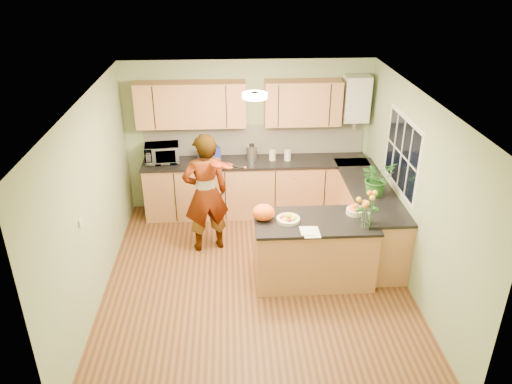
{
  "coord_description": "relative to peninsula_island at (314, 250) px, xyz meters",
  "views": [
    {
      "loc": [
        -0.31,
        -5.51,
        4.04
      ],
      "look_at": [
        0.03,
        0.5,
        1.08
      ],
      "focal_mm": 35.0,
      "sensor_mm": 36.0,
      "label": 1
    }
  ],
  "objects": [
    {
      "name": "orange_bowl",
      "position": [
        0.55,
        0.15,
        0.51
      ],
      "size": [
        0.24,
        0.24,
        0.14
      ],
      "color": "beige",
      "rests_on": "peninsula_island"
    },
    {
      "name": "jar_cream",
      "position": [
        -0.39,
        1.94,
        0.57
      ],
      "size": [
        0.14,
        0.14,
        0.16
      ],
      "primitive_type": "cylinder",
      "rotation": [
        0.0,
        0.0,
        -0.34
      ],
      "color": "beige",
      "rests_on": "back_counter"
    },
    {
      "name": "right_counter",
      "position": [
        0.94,
        0.83,
        0.02
      ],
      "size": [
        0.62,
        2.24,
        0.94
      ],
      "color": "#C0804D",
      "rests_on": "floor"
    },
    {
      "name": "splashback",
      "position": [
        -0.66,
        2.22,
        0.75
      ],
      "size": [
        3.6,
        0.02,
        0.52
      ],
      "primitive_type": "cube",
      "color": "white",
      "rests_on": "back_counter"
    },
    {
      "name": "kettle",
      "position": [
        -0.72,
        1.97,
        0.62
      ],
      "size": [
        0.17,
        0.17,
        0.33
      ],
      "rotation": [
        0.0,
        0.0,
        -0.13
      ],
      "color": "silver",
      "rests_on": "back_counter"
    },
    {
      "name": "boiler",
      "position": [
        0.94,
        2.07,
        1.45
      ],
      "size": [
        0.4,
        0.3,
        0.86
      ],
      "color": "silver",
      "rests_on": "wall_back"
    },
    {
      "name": "microwave",
      "position": [
        -2.15,
        1.96,
        0.64
      ],
      "size": [
        0.57,
        0.42,
        0.3
      ],
      "primitive_type": "imported",
      "rotation": [
        0.0,
        0.0,
        0.1
      ],
      "color": "silver",
      "rests_on": "back_counter"
    },
    {
      "name": "violin",
      "position": [
        -1.23,
        0.64,
        0.98
      ],
      "size": [
        0.62,
        0.54,
        0.15
      ],
      "primitive_type": null,
      "rotation": [
        0.17,
        0.0,
        -0.61
      ],
      "color": "#581005",
      "rests_on": "violinist"
    },
    {
      "name": "wall_front",
      "position": [
        -0.76,
        -2.27,
        0.8
      ],
      "size": [
        4.0,
        0.02,
        2.5
      ],
      "primitive_type": "cube",
      "color": "#91AA79",
      "rests_on": "floor"
    },
    {
      "name": "papers",
      "position": [
        -0.1,
        -0.3,
        0.45
      ],
      "size": [
        0.2,
        0.27,
        0.01
      ],
      "primitive_type": "cube",
      "color": "white",
      "rests_on": "peninsula_island"
    },
    {
      "name": "fruit_dish",
      "position": [
        -0.35,
        0.0,
        0.49
      ],
      "size": [
        0.3,
        0.3,
        0.1
      ],
      "color": "beige",
      "rests_on": "peninsula_island"
    },
    {
      "name": "wall_right",
      "position": [
        1.24,
        -0.02,
        0.8
      ],
      "size": [
        0.02,
        4.5,
        2.5
      ],
      "primitive_type": "cube",
      "color": "#91AA79",
      "rests_on": "floor"
    },
    {
      "name": "orange_bag",
      "position": [
        -0.66,
        0.05,
        0.56
      ],
      "size": [
        0.31,
        0.27,
        0.22
      ],
      "primitive_type": "ellipsoid",
      "rotation": [
        0.0,
        0.0,
        0.1
      ],
      "color": "#FF5A15",
      "rests_on": "peninsula_island"
    },
    {
      "name": "flower_vase",
      "position": [
        0.6,
        -0.18,
        0.79
      ],
      "size": [
        0.28,
        0.28,
        0.51
      ],
      "rotation": [
        0.0,
        0.0,
        -0.35
      ],
      "color": "silver",
      "rests_on": "peninsula_island"
    },
    {
      "name": "potted_plant",
      "position": [
        0.94,
        0.61,
        0.74
      ],
      "size": [
        0.55,
        0.51,
        0.51
      ],
      "primitive_type": "imported",
      "rotation": [
        0.0,
        0.0,
        0.3
      ],
      "color": "#276822",
      "rests_on": "right_counter"
    },
    {
      "name": "jar_white",
      "position": [
        -0.14,
        1.92,
        0.57
      ],
      "size": [
        0.14,
        0.14,
        0.17
      ],
      "primitive_type": "cylinder",
      "rotation": [
        0.0,
        0.0,
        0.26
      ],
      "color": "silver",
      "rests_on": "back_counter"
    },
    {
      "name": "back_counter",
      "position": [
        -0.66,
        1.93,
        0.02
      ],
      "size": [
        3.64,
        0.62,
        0.94
      ],
      "color": "#C0804D",
      "rests_on": "floor"
    },
    {
      "name": "wall_left",
      "position": [
        -2.76,
        -0.02,
        0.8
      ],
      "size": [
        0.02,
        4.5,
        2.5
      ],
      "primitive_type": "cube",
      "color": "#91AA79",
      "rests_on": "floor"
    },
    {
      "name": "violinist",
      "position": [
        -1.43,
        0.86,
        0.45
      ],
      "size": [
        0.74,
        0.58,
        1.79
      ],
      "primitive_type": "imported",
      "rotation": [
        0.0,
        0.0,
        3.4
      ],
      "color": "#DB9B86",
      "rests_on": "floor"
    },
    {
      "name": "light_switch",
      "position": [
        -2.75,
        -0.62,
        0.85
      ],
      "size": [
        0.02,
        0.09,
        0.09
      ],
      "primitive_type": "cube",
      "color": "silver",
      "rests_on": "wall_left"
    },
    {
      "name": "window_right",
      "position": [
        1.23,
        0.58,
        1.1
      ],
      "size": [
        0.01,
        1.3,
        1.05
      ],
      "color": "silver",
      "rests_on": "wall_right"
    },
    {
      "name": "wall_back",
      "position": [
        -0.76,
        2.23,
        0.8
      ],
      "size": [
        4.0,
        0.02,
        2.5
      ],
      "primitive_type": "cube",
      "color": "#91AA79",
      "rests_on": "floor"
    },
    {
      "name": "upper_cabinets",
      "position": [
        -0.94,
        2.06,
        1.4
      ],
      "size": [
        3.2,
        0.34,
        0.7
      ],
      "color": "#C0804D",
      "rests_on": "wall_back"
    },
    {
      "name": "ceiling_lamp",
      "position": [
        -0.76,
        0.28,
        2.01
      ],
      "size": [
        0.3,
        0.3,
        0.07
      ],
      "color": "#FFEABF",
      "rests_on": "ceiling"
    },
    {
      "name": "peninsula_island",
      "position": [
        0.0,
        0.0,
        0.0
      ],
      "size": [
        1.57,
        0.8,
        0.9
      ],
      "color": "#C0804D",
      "rests_on": "floor"
    },
    {
      "name": "floor",
      "position": [
        -0.76,
        -0.02,
        -0.45
      ],
      "size": [
        4.5,
        4.5,
        0.0
      ],
      "primitive_type": "plane",
      "color": "#502E16",
      "rests_on": "ground"
    },
    {
      "name": "ceiling",
      "position": [
        -0.76,
        -0.02,
        2.05
      ],
      "size": [
        4.0,
        4.5,
        0.02
      ],
      "primitive_type": "cube",
      "color": "white",
      "rests_on": "wall_back"
    },
    {
      "name": "blue_box",
      "position": [
        -1.41,
        1.91,
        0.62
      ],
      "size": [
        0.39,
        0.33,
        0.26
      ],
      "primitive_type": "cube",
      "rotation": [
        0.0,
        0.0,
        0.35
      ],
      "color": "navy",
      "rests_on": "back_counter"
    }
  ]
}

